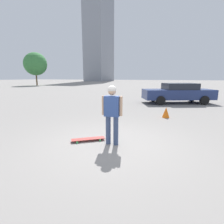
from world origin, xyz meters
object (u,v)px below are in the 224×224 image
skateboard (88,139)px  car_parked_near (178,93)px  person (112,110)px  traffic_cone (166,112)px

skateboard → car_parked_near: 9.33m
person → car_parked_near: 9.14m
car_parked_near → person: bearing=56.3°
skateboard → person: bearing=145.3°
car_parked_near → traffic_cone: size_ratio=10.70×
person → traffic_cone: 4.16m
skateboard → traffic_cone: 4.38m
car_parked_near → traffic_cone: car_parked_near is taller
person → skateboard: (0.01, -0.74, -0.91)m
person → skateboard: 1.17m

